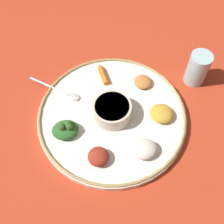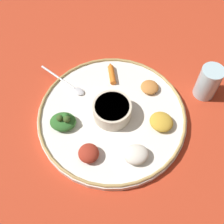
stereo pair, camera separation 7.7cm
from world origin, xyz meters
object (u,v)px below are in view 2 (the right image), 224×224
spoon (69,85)px  greens_pile (63,121)px  center_bowl (112,110)px  drinking_glass (207,84)px  carrot_near_spoon (112,73)px

spoon → greens_pile: bearing=94.0°
center_bowl → drinking_glass: (-0.27, -0.11, 0.00)m
spoon → carrot_near_spoon: (-0.12, -0.05, 0.00)m
spoon → drinking_glass: 0.41m
spoon → greens_pile: size_ratio=2.03×
spoon → carrot_near_spoon: bearing=-157.9°
center_bowl → spoon: 0.17m
spoon → greens_pile: (-0.01, 0.13, 0.01)m
carrot_near_spoon → drinking_glass: (-0.28, 0.03, 0.02)m
greens_pile → carrot_near_spoon: size_ratio=0.93×
center_bowl → drinking_glass: drinking_glass is taller
greens_pile → carrot_near_spoon: bearing=-122.1°
center_bowl → spoon: (0.14, -0.09, -0.02)m
greens_pile → drinking_glass: size_ratio=0.71×
center_bowl → greens_pile: size_ratio=1.42×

